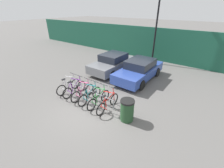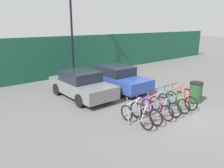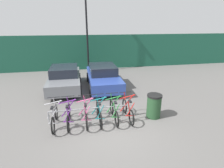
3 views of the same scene
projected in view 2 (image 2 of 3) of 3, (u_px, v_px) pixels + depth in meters
ground_plane at (180, 115)px, 9.41m from camera, size 120.00×120.00×0.00m
hoarding_wall at (70, 56)px, 16.09m from camera, size 36.00×0.16×2.94m
bike_rack at (158, 103)px, 9.35m from camera, size 3.53×0.04×0.57m
bicycle_silver at (136, 116)px, 8.36m from camera, size 0.68×1.71×1.05m
bicycle_purple at (146, 112)px, 8.69m from camera, size 0.68×1.71×1.05m
bicycle_pink at (157, 108)px, 9.11m from camera, size 0.68×1.71×1.05m
bicycle_teal at (165, 105)px, 9.44m from camera, size 0.68×1.71×1.05m
bicycle_green at (173, 102)px, 9.82m from camera, size 0.68×1.71×1.05m
bicycle_red at (181, 99)px, 10.18m from camera, size 0.68×1.71×1.05m
car_grey at (81, 84)px, 11.52m from camera, size 1.91×4.13×1.40m
car_blue at (116, 78)px, 12.89m from camera, size 1.91×4.34×1.40m
lamp_post at (71, 18)px, 14.42m from camera, size 0.24×0.44×7.62m
trash_bin at (196, 92)px, 10.80m from camera, size 0.63×0.63×1.03m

